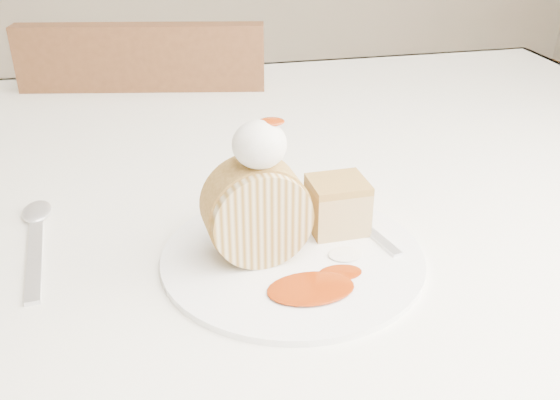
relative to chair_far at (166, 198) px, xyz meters
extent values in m
cube|color=white|center=(0.06, -0.43, 0.24)|extent=(1.40, 0.90, 0.04)
cube|color=white|center=(0.06, 0.01, 0.12)|extent=(1.40, 0.01, 0.28)
cylinder|color=brown|center=(0.68, -0.06, -0.13)|extent=(0.06, 0.06, 0.71)
cube|color=brown|center=(0.02, 0.08, -0.08)|extent=(0.47, 0.47, 0.04)
cube|color=brown|center=(-0.02, -0.10, 0.16)|extent=(0.40, 0.11, 0.42)
cylinder|color=brown|center=(0.22, 0.22, -0.29)|extent=(0.03, 0.03, 0.40)
cylinder|color=brown|center=(-0.12, 0.28, -0.29)|extent=(0.03, 0.03, 0.40)
cylinder|color=brown|center=(0.15, -0.12, -0.29)|extent=(0.03, 0.03, 0.40)
cylinder|color=brown|center=(-0.19, -0.06, -0.29)|extent=(0.03, 0.03, 0.40)
cylinder|color=brown|center=(0.68, 0.07, -0.26)|extent=(0.04, 0.04, 0.46)
cylinder|color=brown|center=(0.58, -0.32, -0.26)|extent=(0.04, 0.04, 0.46)
cylinder|color=white|center=(0.10, -0.66, 0.26)|extent=(0.26, 0.26, 0.01)
cylinder|color=#CABA8C|center=(0.07, -0.65, 0.31)|extent=(0.10, 0.06, 0.09)
cube|color=#AB8440|center=(0.16, -0.62, 0.29)|extent=(0.06, 0.05, 0.05)
ellipsoid|color=white|center=(0.07, -0.65, 0.38)|extent=(0.05, 0.05, 0.04)
ellipsoid|color=#892705|center=(0.09, -0.65, 0.40)|extent=(0.02, 0.02, 0.01)
cube|color=silver|center=(0.19, -0.63, 0.27)|extent=(0.05, 0.15, 0.00)
cube|color=silver|center=(-0.13, -0.61, 0.26)|extent=(0.04, 0.18, 0.00)
camera|label=1|loc=(-0.01, -1.14, 0.59)|focal=40.00mm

